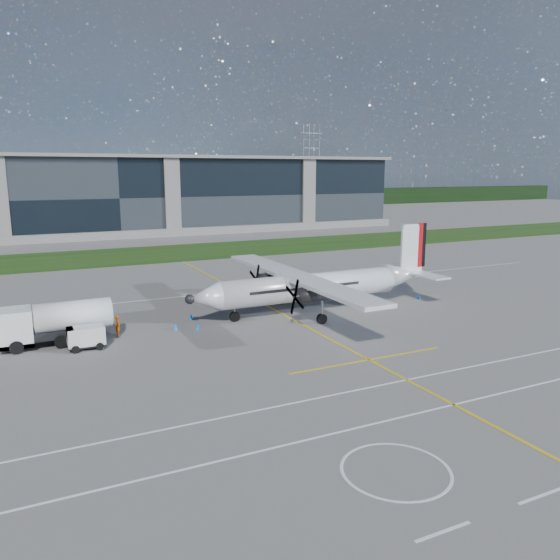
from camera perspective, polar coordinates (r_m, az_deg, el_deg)
ground at (r=77.99m, az=-12.40°, el=1.82°), size 400.00×400.00×0.00m
grass_strip at (r=85.70m, az=-13.66°, el=2.61°), size 400.00×18.00×0.04m
terminal_building at (r=116.38m, az=-17.26°, el=8.35°), size 120.00×20.00×15.00m
tree_line at (r=176.07m, az=-20.21°, el=7.54°), size 400.00×6.00×6.00m
pylon_east at (r=211.53m, az=3.28°, el=11.98°), size 9.00×4.60×30.00m
yellow_taxiway_centerline at (r=51.01m, az=-1.09°, el=-2.89°), size 0.20×70.00×0.01m
white_lane_line at (r=30.12m, az=13.41°, el=-13.58°), size 90.00×0.15×0.01m
turboprop_aircraft at (r=49.07m, az=4.00°, el=1.01°), size 24.23×25.12×7.54m
fuel_tanker_truck at (r=43.30m, az=-23.07°, el=-4.28°), size 8.32×2.70×3.12m
baggage_tug at (r=41.62m, az=-19.60°, el=-5.70°), size 2.71×1.63×1.63m
ground_crew_person at (r=44.00m, az=-16.60°, el=-4.43°), size 0.59×0.80×1.88m
safety_cone_stbdwing at (r=60.37m, az=-3.76°, el=-0.43°), size 0.36×0.36×0.50m
safety_cone_fwd at (r=44.75m, az=-10.87°, el=-4.81°), size 0.36×0.36×0.50m
safety_cone_nose_port at (r=44.42m, az=-8.55°, el=-4.85°), size 0.36×0.36×0.50m
safety_cone_nose_stbd at (r=47.54m, az=-9.28°, el=-3.80°), size 0.36×0.36×0.50m
safety_cone_tail at (r=56.10m, az=14.30°, el=-1.67°), size 0.36×0.36×0.50m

